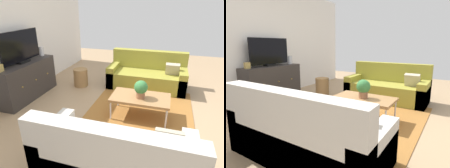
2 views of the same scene
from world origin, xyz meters
TOP-DOWN VIEW (x-y plane):
  - ground_plane at (0.00, 0.00)m, footprint 10.00×10.00m
  - wall_back at (0.00, 2.55)m, footprint 6.40×0.12m
  - area_rug at (0.00, -0.15)m, footprint 2.50×1.90m
  - couch_left_side at (-1.44, -0.10)m, footprint 0.82×1.79m
  - couch_right_side at (1.44, -0.10)m, footprint 0.82×1.79m
  - coffee_table at (-0.01, -0.17)m, footprint 0.58×1.01m
  - potted_plant at (-0.05, -0.17)m, footprint 0.23×0.23m
  - tv_console at (0.09, 2.27)m, footprint 1.44×0.47m
  - flat_screen_tv at (0.09, 2.29)m, footprint 1.04×0.16m
  - glass_vase at (0.69, 2.27)m, footprint 0.11×0.11m
  - mantel_clock at (-0.51, 2.27)m, footprint 0.11×0.07m
  - wicker_basket at (0.98, 1.45)m, footprint 0.34×0.34m

SIDE VIEW (x-z plane):
  - ground_plane at x=0.00m, z-range 0.00..0.00m
  - area_rug at x=0.00m, z-range 0.00..0.01m
  - wicker_basket at x=0.98m, z-range 0.00..0.43m
  - couch_left_side at x=-1.44m, z-range -0.15..0.69m
  - couch_right_side at x=1.44m, z-range -0.15..0.69m
  - coffee_table at x=-0.01m, z-range 0.17..0.57m
  - tv_console at x=0.09m, z-range 0.00..0.77m
  - potted_plant at x=-0.05m, z-range 0.41..0.73m
  - mantel_clock at x=-0.51m, z-range 0.77..0.90m
  - glass_vase at x=0.69m, z-range 0.77..0.98m
  - flat_screen_tv at x=0.09m, z-range 0.77..1.42m
  - wall_back at x=0.00m, z-range 0.00..2.70m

